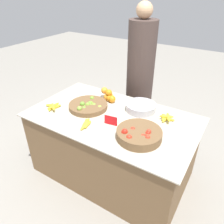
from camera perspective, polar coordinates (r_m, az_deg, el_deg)
ground_plane at (r=2.60m, az=0.00°, el=-15.12°), size 12.00×12.00×0.00m
market_table at (r=2.35m, az=0.00°, el=-8.82°), size 1.64×0.95×0.74m
lime_bowl at (r=2.27m, az=-6.23°, el=1.65°), size 0.40×0.40×0.08m
tomato_basket at (r=1.84m, az=7.05°, el=-5.78°), size 0.38×0.38×0.11m
orange_pile at (r=2.41m, az=-0.82°, el=4.23°), size 0.21×0.15×0.13m
metal_bowl at (r=2.23m, az=7.54°, el=1.27°), size 0.30×0.30×0.07m
price_sign at (r=1.99m, az=-0.32°, el=-2.21°), size 0.12×0.02×0.09m
banana_bunch_middle_right at (r=2.13m, az=14.00°, el=-1.46°), size 0.15×0.15×0.06m
banana_bunch_front_right at (r=2.33m, az=-15.11°, el=1.41°), size 0.20×0.16×0.05m
banana_bunch_front_left at (r=2.01m, az=-6.83°, el=-3.09°), size 0.11×0.19×0.04m
vendor_person at (r=2.82m, az=7.24°, el=8.07°), size 0.34×0.34×1.70m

